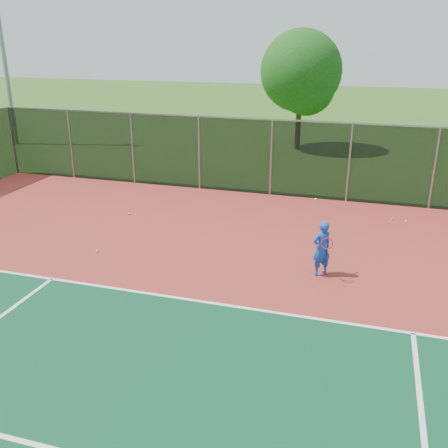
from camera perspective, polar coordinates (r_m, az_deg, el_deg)
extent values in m
plane|color=#2D5718|center=(9.26, 8.66, -20.24)|extent=(120.00, 120.00, 0.00)
cube|color=#9C3027|center=(10.85, 10.26, -13.41)|extent=(30.00, 20.00, 0.02)
cube|color=white|center=(11.73, 20.81, -11.60)|extent=(22.00, 0.10, 0.00)
cube|color=black|center=(19.53, 14.12, 6.76)|extent=(30.00, 0.04, 3.00)
cube|color=gray|center=(19.24, 14.51, 11.09)|extent=(30.00, 0.06, 0.06)
imported|color=blue|center=(13.41, 11.09, -2.75)|extent=(0.65, 0.64, 1.52)
cylinder|color=black|center=(13.17, 11.62, -3.23)|extent=(0.03, 0.15, 0.27)
torus|color=#A51414|center=(12.96, 11.67, -2.19)|extent=(0.30, 0.13, 0.29)
sphere|color=#D3EB1B|center=(13.07, 10.44, 2.79)|extent=(0.07, 0.07, 0.07)
sphere|color=#D3EB1B|center=(18.23, 20.11, 0.28)|extent=(0.07, 0.07, 0.07)
sphere|color=#D3EB1B|center=(15.27, -14.28, -2.99)|extent=(0.07, 0.07, 0.07)
sphere|color=#D3EB1B|center=(18.19, -10.81, 1.17)|extent=(0.07, 0.07, 0.07)
sphere|color=#D3EB1B|center=(18.31, 18.64, 0.55)|extent=(0.07, 0.07, 0.07)
cylinder|color=gray|center=(31.88, -24.02, 18.27)|extent=(0.24, 0.24, 11.16)
cylinder|color=#3B2915|center=(28.70, 8.46, 10.91)|extent=(0.30, 0.30, 2.47)
sphere|color=#154813|center=(28.35, 8.79, 16.91)|extent=(4.38, 4.38, 4.38)
sphere|color=#154813|center=(28.06, 9.44, 15.16)|extent=(3.01, 3.01, 3.01)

